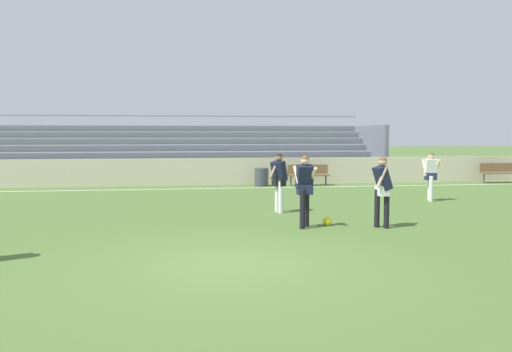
{
  "coord_description": "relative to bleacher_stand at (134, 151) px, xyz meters",
  "views": [
    {
      "loc": [
        -0.8,
        -8.76,
        2.23
      ],
      "look_at": [
        1.27,
        5.63,
        1.06
      ],
      "focal_mm": 36.54,
      "sensor_mm": 36.0,
      "label": 1
    }
  ],
  "objects": [
    {
      "name": "sideline_wall",
      "position": [
        3.08,
        -3.35,
        -0.83
      ],
      "size": [
        48.0,
        0.16,
        1.17
      ],
      "primitive_type": "cube",
      "color": "beige",
      "rests_on": "ground"
    },
    {
      "name": "player_dark_overlapping",
      "position": [
        7.0,
        -14.44,
        -0.4
      ],
      "size": [
        0.45,
        0.45,
        1.7
      ],
      "color": "black",
      "rests_on": "ground"
    },
    {
      "name": "player_dark_dropping_back",
      "position": [
        5.18,
        -14.17,
        -0.38
      ],
      "size": [
        0.45,
        0.64,
        1.72
      ],
      "color": "black",
      "rests_on": "ground"
    },
    {
      "name": "trash_bin",
      "position": [
        5.68,
        -4.19,
        -1.03
      ],
      "size": [
        0.59,
        0.59,
        0.77
      ],
      "primitive_type": "cylinder",
      "color": "#3D424C",
      "rests_on": "ground"
    },
    {
      "name": "bench_near_bin",
      "position": [
        7.72,
        -4.21,
        -0.87
      ],
      "size": [
        1.8,
        0.4,
        0.9
      ],
      "color": "brown",
      "rests_on": "ground"
    },
    {
      "name": "player_white_pressing_high",
      "position": [
        10.52,
        -9.88,
        -0.45
      ],
      "size": [
        0.49,
        0.55,
        1.63
      ],
      "color": "white",
      "rests_on": "ground"
    },
    {
      "name": "player_dark_wide_right",
      "position": [
        5.02,
        -11.7,
        -0.41
      ],
      "size": [
        0.66,
        0.51,
        1.69
      ],
      "color": "white",
      "rests_on": "ground"
    },
    {
      "name": "bench_far_left",
      "position": [
        16.71,
        -4.21,
        -0.87
      ],
      "size": [
        1.8,
        0.4,
        0.9
      ],
      "color": "brown",
      "rests_on": "ground"
    },
    {
      "name": "soccer_ball",
      "position": [
        5.78,
        -13.99,
        -1.3
      ],
      "size": [
        0.22,
        0.22,
        0.22
      ],
      "primitive_type": "sphere",
      "color": "yellow",
      "rests_on": "ground"
    },
    {
      "name": "bleacher_stand",
      "position": [
        0.0,
        0.0,
        0.0
      ],
      "size": [
        24.28,
        5.01,
        3.25
      ],
      "color": "#9EA3AD",
      "rests_on": "ground"
    },
    {
      "name": "field_line_sideline",
      "position": [
        3.08,
        -4.9,
        -1.41
      ],
      "size": [
        44.0,
        0.12,
        0.01
      ],
      "primitive_type": "cube",
      "color": "white",
      "rests_on": "ground"
    },
    {
      "name": "ground_plane",
      "position": [
        3.08,
        -17.42,
        -1.41
      ],
      "size": [
        160.0,
        160.0,
        0.0
      ],
      "primitive_type": "plane",
      "color": "#4C6B30"
    }
  ]
}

